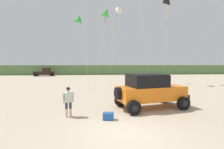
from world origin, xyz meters
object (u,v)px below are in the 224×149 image
cooler_box (108,116)px  kite_purple_stunt (168,3)px  person_watching (68,100)px  kite_red_delta (77,21)px  kite_orange_streamer (107,15)px  kite_pink_ribbon (118,12)px  distant_pickup (45,72)px  jeep (150,90)px

cooler_box → kite_purple_stunt: size_ratio=0.05×
person_watching → kite_red_delta: (-0.98, 12.43, 7.41)m
kite_purple_stunt → kite_red_delta: size_ratio=1.38×
person_watching → kite_orange_streamer: 15.74m
cooler_box → kite_pink_ribbon: (1.74, 10.75, 8.67)m
person_watching → distant_pickup: (-11.27, 32.93, 0.00)m
distant_pickup → kite_pink_ribbon: size_ratio=0.51×
kite_purple_stunt → kite_orange_streamer: size_ratio=1.22×
cooler_box → kite_red_delta: kite_red_delta is taller
person_watching → kite_pink_ribbon: bearing=68.7°
cooler_box → jeep: bearing=43.5°
person_watching → distant_pickup: distant_pickup is taller
distant_pickup → kite_orange_streamer: size_ratio=0.47×
distant_pickup → jeep: bearing=-62.6°
kite_red_delta → distant_pickup: bearing=116.7°
distant_pickup → kite_orange_streamer: 25.75m
person_watching → kite_purple_stunt: kite_purple_stunt is taller
kite_purple_stunt → kite_pink_ribbon: kite_purple_stunt is taller
person_watching → kite_purple_stunt: 21.33m
jeep → kite_pink_ribbon: bearing=97.6°
jeep → distant_pickup: (-16.34, 31.53, -0.26)m
jeep → kite_orange_streamer: bearing=101.0°
kite_red_delta → jeep: bearing=-61.3°
person_watching → kite_pink_ribbon: (3.92, 10.04, 7.93)m
jeep → cooler_box: bearing=-143.9°
cooler_box → kite_pink_ribbon: bearing=88.2°
kite_pink_ribbon → kite_red_delta: 5.47m
distant_pickup → kite_orange_streamer: (14.08, -19.88, 8.34)m
kite_pink_ribbon → kite_orange_streamer: bearing=110.3°
jeep → kite_orange_streamer: (-2.26, 11.65, 8.08)m
kite_orange_streamer → kite_red_delta: size_ratio=1.14×
jeep → person_watching: size_ratio=3.01×
person_watching → kite_orange_streamer: size_ratio=0.16×
person_watching → distant_pickup: size_ratio=0.35×
distant_pickup → cooler_box: bearing=-68.2°
kite_purple_stunt → kite_orange_streamer: bearing=-171.5°
cooler_box → kite_orange_streamer: 16.50m
kite_red_delta → kite_orange_streamer: bearing=9.4°
cooler_box → kite_orange_streamer: bearing=94.8°
person_watching → kite_red_delta: size_ratio=0.19×
kite_red_delta → kite_purple_stunt: bearing=8.8°
jeep → person_watching: jeep is taller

